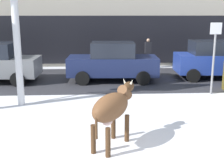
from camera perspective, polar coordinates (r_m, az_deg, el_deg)
ground_plane at (r=6.69m, az=2.57°, el=-15.25°), size 120.00×120.00×0.00m
road_strip at (r=14.75m, az=-0.63°, el=0.96°), size 60.00×5.60×0.01m
cow_brown at (r=7.20m, az=0.05°, el=-4.45°), size 1.35×1.83×1.54m
car_navy_sedan at (r=14.21m, az=0.11°, el=4.19°), size 4.27×2.12×1.84m
car_blue_hatchback at (r=15.54m, az=18.36°, el=4.38°), size 3.57×2.04×1.86m
pedestrian_near_billboard at (r=17.56m, az=6.83°, el=5.79°), size 0.36×0.24×1.73m
street_sign at (r=12.42m, az=18.81°, el=5.66°), size 0.44×0.08×2.82m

